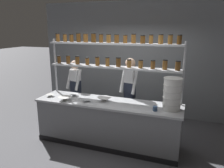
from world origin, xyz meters
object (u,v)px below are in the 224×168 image
(prep_bowl_center_back, at_px, (50,95))
(prep_bowl_near_right, at_px, (65,99))
(prep_bowl_far_left, at_px, (104,99))
(chef_center, at_px, (130,91))
(spice_shelf_unit, at_px, (113,56))
(prep_bowl_center_front, at_px, (74,95))
(container_stack, at_px, (172,94))
(prep_bowl_near_left, at_px, (87,101))
(serving_cup_front, at_px, (155,109))
(chef_left, at_px, (76,88))

(prep_bowl_center_back, xyz_separation_m, prep_bowl_near_right, (0.46, -0.13, 0.02))
(prep_bowl_near_right, relative_size, prep_bowl_far_left, 1.00)
(prep_bowl_far_left, bearing_deg, chef_center, 58.36)
(spice_shelf_unit, distance_m, prep_bowl_center_front, 1.23)
(container_stack, bearing_deg, prep_bowl_near_left, -175.02)
(spice_shelf_unit, relative_size, prep_bowl_near_left, 17.34)
(prep_bowl_center_back, height_order, serving_cup_front, serving_cup_front)
(container_stack, distance_m, prep_bowl_center_back, 2.59)
(prep_bowl_near_left, bearing_deg, chef_center, 47.85)
(chef_center, distance_m, prep_bowl_near_left, 1.04)
(spice_shelf_unit, height_order, container_stack, spice_shelf_unit)
(spice_shelf_unit, xyz_separation_m, prep_bowl_far_left, (-0.09, -0.30, -0.86))
(prep_bowl_far_left, bearing_deg, container_stack, -0.68)
(container_stack, xyz_separation_m, prep_bowl_center_front, (-2.10, 0.12, -0.27))
(spice_shelf_unit, height_order, chef_left, spice_shelf_unit)
(chef_center, height_order, container_stack, chef_center)
(prep_bowl_center_back, bearing_deg, prep_bowl_near_left, -3.34)
(prep_bowl_far_left, bearing_deg, chef_left, 147.12)
(prep_bowl_near_right, distance_m, prep_bowl_far_left, 0.82)
(spice_shelf_unit, distance_m, prep_bowl_far_left, 0.92)
(spice_shelf_unit, height_order, prep_bowl_far_left, spice_shelf_unit)
(prep_bowl_center_back, xyz_separation_m, prep_bowl_far_left, (1.24, 0.11, 0.02))
(spice_shelf_unit, height_order, prep_bowl_center_back, spice_shelf_unit)
(spice_shelf_unit, distance_m, serving_cup_front, 1.40)
(chef_left, bearing_deg, prep_bowl_far_left, -18.88)
(container_stack, distance_m, prep_bowl_near_right, 2.15)
(chef_center, bearing_deg, prep_bowl_center_back, -145.34)
(prep_bowl_center_back, bearing_deg, prep_bowl_near_right, -16.21)
(chef_left, relative_size, chef_center, 0.93)
(container_stack, distance_m, prep_bowl_near_left, 1.69)
(spice_shelf_unit, relative_size, prep_bowl_center_back, 16.91)
(chef_left, relative_size, prep_bowl_center_front, 8.86)
(prep_bowl_center_front, bearing_deg, container_stack, -3.35)
(container_stack, height_order, prep_bowl_near_left, container_stack)
(container_stack, xyz_separation_m, prep_bowl_far_left, (-1.34, 0.02, -0.26))
(prep_bowl_near_right, bearing_deg, prep_bowl_center_back, 163.79)
(container_stack, height_order, prep_bowl_near_right, container_stack)
(chef_center, relative_size, prep_bowl_near_right, 6.19)
(container_stack, height_order, prep_bowl_far_left, container_stack)
(container_stack, relative_size, prep_bowl_center_back, 3.49)
(prep_bowl_center_front, xyz_separation_m, prep_bowl_far_left, (0.76, -0.11, 0.01))
(chef_left, distance_m, prep_bowl_near_right, 0.95)
(prep_bowl_near_right, bearing_deg, chef_center, 36.26)
(spice_shelf_unit, bearing_deg, prep_bowl_near_right, -148.02)
(spice_shelf_unit, height_order, prep_bowl_near_right, spice_shelf_unit)
(prep_bowl_center_back, relative_size, prep_bowl_near_right, 0.60)
(spice_shelf_unit, xyz_separation_m, chef_center, (0.29, 0.31, -0.80))
(prep_bowl_center_back, height_order, prep_bowl_near_right, prep_bowl_near_right)
(prep_bowl_near_left, relative_size, prep_bowl_center_front, 0.91)
(prep_bowl_near_left, bearing_deg, prep_bowl_far_left, 26.63)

